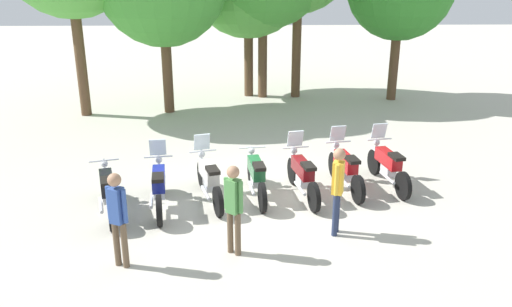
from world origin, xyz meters
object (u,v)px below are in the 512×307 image
object	(u,v)px
motorcycle_0	(107,191)
motorcycle_5	(345,168)
motorcycle_2	(209,178)
motorcycle_6	(388,165)
motorcycle_1	(159,186)
motorcycle_3	(256,175)
person_0	(118,213)
motorcycle_4	(302,174)
person_2	(338,185)
person_1	(234,203)

from	to	relation	value
motorcycle_0	motorcycle_5	size ratio (longest dim) A/B	0.98
motorcycle_2	motorcycle_6	xyz separation A→B (m)	(4.16, 0.72, 0.00)
motorcycle_1	motorcycle_3	distance (m)	2.15
person_0	motorcycle_0	bearing A→B (deg)	45.12
motorcycle_0	motorcycle_4	bearing A→B (deg)	-96.68
motorcycle_0	motorcycle_1	world-z (taller)	motorcycle_1
motorcycle_3	person_2	bearing A→B (deg)	-148.32
person_1	person_2	bearing A→B (deg)	146.72
motorcycle_6	person_0	world-z (taller)	person_0
motorcycle_3	person_1	world-z (taller)	person_1
motorcycle_6	motorcycle_1	bearing A→B (deg)	92.10
motorcycle_2	person_0	distance (m)	3.02
motorcycle_1	person_2	size ratio (longest dim) A/B	1.25
motorcycle_2	motorcycle_1	bearing A→B (deg)	93.00
motorcycle_5	person_0	world-z (taller)	person_0
motorcycle_2	motorcycle_4	xyz separation A→B (m)	(2.08, 0.18, 0.00)
motorcycle_5	motorcycle_6	bearing A→B (deg)	-89.86
motorcycle_3	motorcycle_4	distance (m)	1.03
motorcycle_1	person_2	bearing A→B (deg)	-117.07
motorcycle_4	motorcycle_0	bearing A→B (deg)	89.16
motorcycle_2	person_1	xyz separation A→B (m)	(0.58, -2.30, 0.47)
motorcycle_5	person_0	bearing A→B (deg)	116.44
motorcycle_1	motorcycle_6	world-z (taller)	same
motorcycle_3	person_1	distance (m)	2.58
person_1	motorcycle_6	bearing A→B (deg)	167.56
motorcycle_2	motorcycle_5	bearing A→B (deg)	-96.30
motorcycle_2	motorcycle_3	xyz separation A→B (m)	(1.05, 0.19, -0.01)
motorcycle_3	motorcycle_5	distance (m)	2.11
motorcycle_5	person_2	size ratio (longest dim) A/B	1.25
motorcycle_2	person_2	world-z (taller)	person_2
motorcycle_0	motorcycle_1	distance (m)	1.06
motorcycle_4	person_2	bearing A→B (deg)	-177.08
motorcycle_5	person_0	size ratio (longest dim) A/B	1.27
motorcycle_4	person_1	bearing A→B (deg)	137.83
motorcycle_2	motorcycle_6	size ratio (longest dim) A/B	0.98
motorcycle_1	motorcycle_4	world-z (taller)	same
motorcycle_4	person_2	xyz separation A→B (m)	(0.44, -1.79, 0.51)
motorcycle_0	motorcycle_3	world-z (taller)	same
motorcycle_0	person_2	world-z (taller)	person_2
motorcycle_5	motorcycle_3	bearing A→B (deg)	90.60
person_1	motorcycle_5	bearing A→B (deg)	175.65
motorcycle_2	person_0	xyz separation A→B (m)	(-1.35, -2.66, 0.49)
motorcycle_1	motorcycle_3	bearing A→B (deg)	-82.75
motorcycle_3	motorcycle_5	xyz separation A→B (m)	(2.07, 0.36, 0.01)
motorcycle_3	person_0	xyz separation A→B (m)	(-2.39, -2.85, 0.50)
motorcycle_0	motorcycle_1	size ratio (longest dim) A/B	0.97
motorcycle_0	motorcycle_4	size ratio (longest dim) A/B	0.98
motorcycle_3	motorcycle_6	bearing A→B (deg)	-87.82
motorcycle_4	person_0	world-z (taller)	person_0
motorcycle_1	motorcycle_6	xyz separation A→B (m)	(5.19, 1.09, 0.00)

